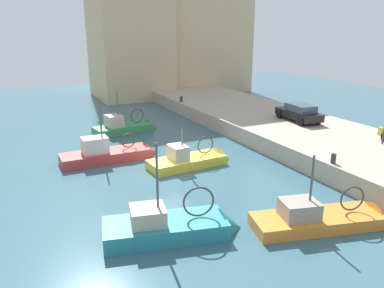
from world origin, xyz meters
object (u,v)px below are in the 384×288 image
at_px(fishing_boat_yellow, 193,163).
at_px(fishing_boat_orange, 325,223).
at_px(fishing_boat_teal, 175,233).
at_px(parked_car_black, 299,112).
at_px(fishing_boat_green, 127,131).
at_px(mooring_bollard_mid, 333,158).
at_px(fishing_boat_red, 111,158).
at_px(mooring_bollard_north, 181,99).

distance_m(fishing_boat_yellow, fishing_boat_orange, 9.70).
height_order(fishing_boat_teal, parked_car_black, fishing_boat_teal).
xyz_separation_m(fishing_boat_green, mooring_bollard_mid, (7.02, -15.51, 1.33)).
relative_size(fishing_boat_red, mooring_bollard_north, 11.73).
bearing_deg(fishing_boat_teal, fishing_boat_yellow, 58.55).
bearing_deg(fishing_boat_yellow, fishing_boat_red, 143.48).
relative_size(fishing_boat_red, parked_car_black, 1.53).
distance_m(fishing_boat_red, mooring_bollard_north, 14.71).
distance_m(fishing_boat_red, parked_car_black, 15.12).
xyz_separation_m(fishing_boat_teal, fishing_boat_yellow, (4.49, 7.34, 0.00)).
distance_m(mooring_bollard_mid, mooring_bollard_north, 20.00).
height_order(fishing_boat_red, fishing_boat_teal, fishing_boat_teal).
distance_m(fishing_boat_green, parked_car_black, 13.98).
bearing_deg(fishing_boat_red, fishing_boat_yellow, -36.52).
distance_m(fishing_boat_green, mooring_bollard_mid, 17.08).
relative_size(fishing_boat_teal, fishing_boat_green, 1.09).
distance_m(fishing_boat_yellow, fishing_boat_green, 9.54).
distance_m(fishing_boat_yellow, mooring_bollard_mid, 8.40).
bearing_deg(mooring_bollard_mid, parked_car_black, 59.78).
bearing_deg(parked_car_black, mooring_bollard_mid, -120.22).
xyz_separation_m(fishing_boat_red, mooring_bollard_mid, (10.03, -9.33, 1.33)).
relative_size(fishing_boat_red, fishing_boat_yellow, 1.12).
bearing_deg(fishing_boat_orange, parked_car_black, 53.73).
xyz_separation_m(fishing_boat_teal, mooring_bollard_mid, (10.13, 1.27, 1.37)).
relative_size(fishing_boat_green, mooring_bollard_mid, 10.35).
height_order(fishing_boat_red, parked_car_black, fishing_boat_red).
relative_size(fishing_boat_red, fishing_boat_orange, 0.95).
xyz_separation_m(fishing_boat_green, parked_car_black, (11.98, -6.99, 1.76)).
relative_size(fishing_boat_teal, mooring_bollard_north, 11.25).
relative_size(parked_car_black, mooring_bollard_north, 7.66).
bearing_deg(mooring_bollard_north, fishing_boat_red, -133.21).
distance_m(fishing_boat_teal, fishing_boat_orange, 6.67).
height_order(fishing_boat_orange, mooring_bollard_north, fishing_boat_orange).
height_order(fishing_boat_yellow, parked_car_black, fishing_boat_yellow).
bearing_deg(fishing_boat_orange, fishing_boat_red, 115.90).
bearing_deg(fishing_boat_teal, fishing_boat_red, 89.46).
bearing_deg(fishing_boat_yellow, fishing_boat_teal, -121.45).
bearing_deg(fishing_boat_orange, fishing_boat_green, 99.56).
distance_m(fishing_boat_red, mooring_bollard_mid, 13.76).
xyz_separation_m(fishing_boat_yellow, fishing_boat_orange, (1.81, -9.53, 0.00)).
xyz_separation_m(fishing_boat_orange, parked_car_black, (8.79, 11.98, 1.78)).
height_order(fishing_boat_green, mooring_bollard_mid, fishing_boat_green).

